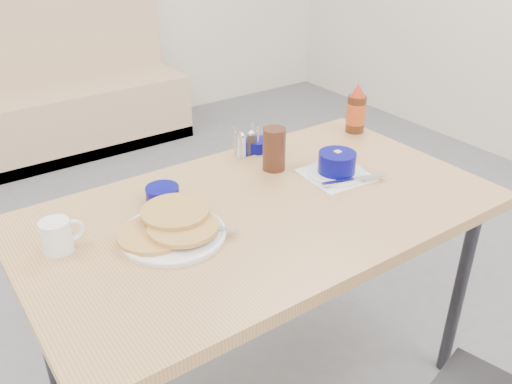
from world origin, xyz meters
TOP-DOWN VIEW (x-y plane):
  - booth_bench at (0.00, 2.78)m, footprint 1.90×0.56m
  - dining_table at (0.00, 0.25)m, footprint 1.40×0.80m
  - pancake_plate at (-0.29, 0.26)m, footprint 0.29×0.29m
  - coffee_mug at (-0.56, 0.37)m, footprint 0.11×0.08m
  - grits_setting at (0.32, 0.27)m, footprint 0.22×0.23m
  - creamer_bowl at (-0.22, 0.45)m, footprint 0.10×0.10m
  - butter_bowl at (0.22, 0.59)m, footprint 0.09×0.09m
  - amber_tumbler at (0.18, 0.43)m, footprint 0.09×0.09m
  - condiment_caddy at (0.17, 0.58)m, footprint 0.09×0.05m
  - syrup_bottle at (0.64, 0.52)m, footprint 0.07×0.07m

SIDE VIEW (x-z plane):
  - booth_bench at x=0.00m, z-range -0.26..0.96m
  - dining_table at x=0.00m, z-range 0.32..1.08m
  - butter_bowl at x=0.22m, z-range 0.76..0.80m
  - pancake_plate at x=-0.29m, z-range 0.76..0.81m
  - creamer_bowl at x=-0.22m, z-range 0.76..0.81m
  - grits_setting at x=0.32m, z-range 0.75..0.84m
  - condiment_caddy at x=0.17m, z-range 0.74..0.85m
  - coffee_mug at x=-0.56m, z-range 0.76..0.85m
  - amber_tumbler at x=0.18m, z-range 0.76..0.91m
  - syrup_bottle at x=0.64m, z-range 0.75..0.94m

